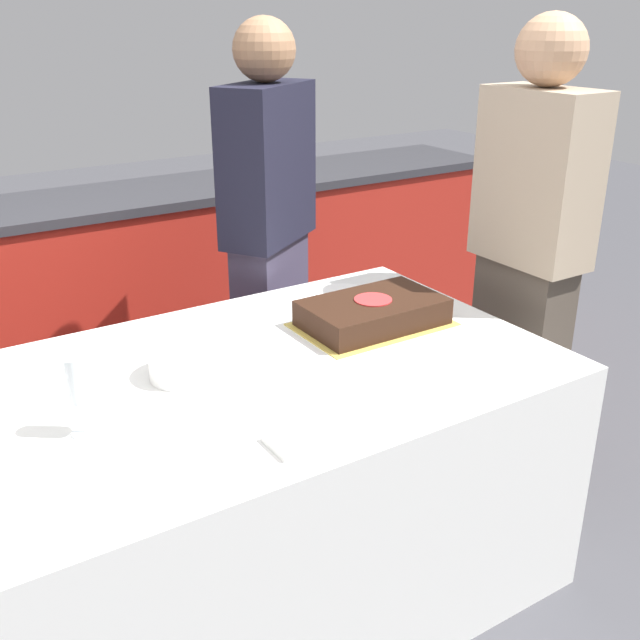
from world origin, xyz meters
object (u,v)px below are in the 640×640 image
at_px(plate_stack, 185,362).
at_px(wine_glass, 78,382).
at_px(cake, 373,313).
at_px(person_seated_right, 528,263).
at_px(person_cutting_cake, 269,242).

bearing_deg(plate_stack, wine_glass, -154.66).
height_order(cake, wine_glass, wine_glass).
distance_m(plate_stack, person_seated_right, 1.24).
height_order(cake, plate_stack, cake).
height_order(plate_stack, wine_glass, wine_glass).
relative_size(cake, wine_glass, 2.38).
distance_m(cake, wine_glass, 0.98).
xyz_separation_m(wine_glass, person_seated_right, (1.56, 0.08, -0.02)).
distance_m(cake, person_cutting_cake, 0.67).
relative_size(person_cutting_cake, person_seated_right, 0.99).
bearing_deg(plate_stack, person_seated_right, -3.09).
xyz_separation_m(wine_glass, person_cutting_cake, (0.96, 0.83, -0.03)).
distance_m(plate_stack, wine_glass, 0.37).
xyz_separation_m(plate_stack, wine_glass, (-0.32, -0.15, 0.09)).
relative_size(plate_stack, wine_glass, 0.97).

